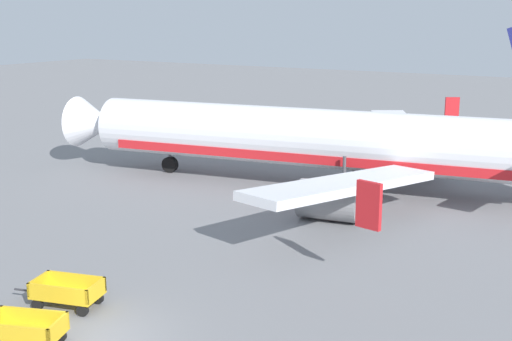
% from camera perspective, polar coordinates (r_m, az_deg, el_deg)
% --- Properties ---
extents(ground_plane, '(220.00, 220.00, 0.00)m').
position_cam_1_polar(ground_plane, '(23.90, -13.17, -13.80)').
color(ground_plane, slate).
extents(airplane, '(37.60, 30.32, 11.34)m').
position_cam_1_polar(airplane, '(42.00, 6.42, 2.56)').
color(airplane, silver).
rests_on(airplane, ground).
extents(baggage_cart_second_in_row, '(3.59, 2.17, 1.07)m').
position_cam_1_polar(baggage_cart_second_in_row, '(23.75, -19.19, -12.77)').
color(baggage_cart_second_in_row, gold).
rests_on(baggage_cart_second_in_row, ground).
extents(baggage_cart_third_in_row, '(3.62, 2.00, 1.07)m').
position_cam_1_polar(baggage_cart_third_in_row, '(26.32, -15.84, -9.93)').
color(baggage_cart_third_in_row, gold).
rests_on(baggage_cart_third_in_row, ground).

